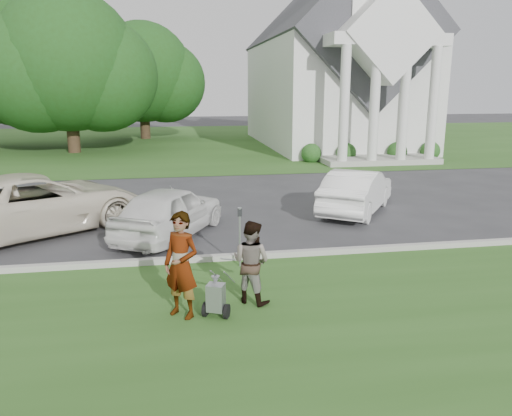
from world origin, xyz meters
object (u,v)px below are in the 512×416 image
object	(u,v)px
church	(333,57)
tree_back	(142,77)
person_right	(251,263)
car_a	(36,203)
parking_meter_near	(240,230)
car_b	(170,211)
person_left	(181,266)
tree_left	(67,68)
striping_cart	(216,298)
car_d	(357,191)

from	to	relation	value
church	tree_back	world-z (taller)	church
person_right	car_a	bearing A→B (deg)	-7.83
parking_meter_near	car_b	distance (m)	3.11
person_left	car_a	bearing A→B (deg)	161.54
church	tree_back	xyz separation A→B (m)	(-13.01, 6.87, -1.21)
tree_left	person_right	distance (m)	25.32
church	striping_cart	distance (m)	28.08
person_left	church	bearing A→B (deg)	105.49
striping_cart	car_d	xyz separation A→B (m)	(5.21, 6.92, 0.34)
tree_back	car_d	world-z (taller)	tree_back
striping_cart	person_left	distance (m)	0.84
person_right	car_a	xyz separation A→B (m)	(-5.17, 5.62, 0.05)
person_left	car_d	world-z (taller)	person_left
tree_back	striping_cart	bearing A→B (deg)	-85.31
tree_left	car_b	distance (m)	20.57
striping_cart	person_left	world-z (taller)	person_left
person_right	car_b	size ratio (longest dim) A/B	0.38
parking_meter_near	car_b	world-z (taller)	car_b
striping_cart	parking_meter_near	distance (m)	2.64
tree_left	car_b	bearing A→B (deg)	-73.02
car_b	person_left	bearing A→B (deg)	120.12
tree_back	car_a	xyz separation A→B (m)	(-1.80, -26.21, -3.89)
car_b	car_d	distance (m)	6.25
parking_meter_near	striping_cart	bearing A→B (deg)	-107.24
tree_back	parking_meter_near	world-z (taller)	tree_back
church	person_left	world-z (taller)	church
parking_meter_near	car_b	bearing A→B (deg)	120.01
church	person_left	bearing A→B (deg)	-113.33
striping_cart	person_right	xyz separation A→B (m)	(0.72, 0.54, 0.43)
tree_back	car_d	distance (m)	26.94
striping_cart	church	bearing A→B (deg)	91.16
striping_cart	car_a	world-z (taller)	car_a
person_left	parking_meter_near	xyz separation A→B (m)	(1.35, 2.33, -0.08)
tree_back	parking_meter_near	bearing A→B (deg)	-83.47
church	car_a	xyz separation A→B (m)	(-14.81, -19.34, -5.10)
person_right	church	bearing A→B (deg)	-71.54
tree_back	car_a	world-z (taller)	tree_back
striping_cart	parking_meter_near	xyz separation A→B (m)	(0.77, 2.47, 0.51)
striping_cart	car_a	xyz separation A→B (m)	(-4.45, 6.16, 0.48)
tree_left	person_left	size ratio (longest dim) A/B	5.58
striping_cart	car_d	distance (m)	8.67
tree_back	car_d	bearing A→B (deg)	-72.82
church	car_b	distance (m)	23.78
tree_back	person_left	world-z (taller)	tree_back
striping_cart	tree_left	bearing A→B (deg)	128.54
church	parking_meter_near	world-z (taller)	church
person_left	car_b	xyz separation A→B (m)	(-0.20, 5.02, -0.24)
person_left	car_d	distance (m)	8.93
person_left	car_b	bearing A→B (deg)	131.13
person_left	person_right	xyz separation A→B (m)	(1.30, 0.40, -0.16)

